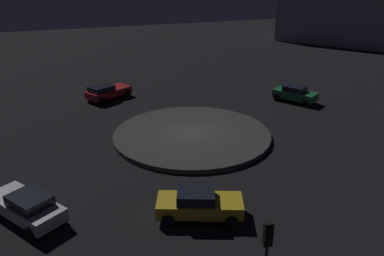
% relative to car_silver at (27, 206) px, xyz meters
% --- Properties ---
extents(ground_plane, '(120.28, 120.28, 0.00)m').
position_rel_car_silver_xyz_m(ground_plane, '(6.80, -11.36, -0.77)').
color(ground_plane, black).
extents(roundabout_island, '(11.73, 11.73, 0.34)m').
position_rel_car_silver_xyz_m(roundabout_island, '(6.80, -11.36, -0.60)').
color(roundabout_island, '#383838').
rests_on(roundabout_island, ground_plane).
extents(car_silver, '(4.75, 3.97, 1.50)m').
position_rel_car_silver_xyz_m(car_silver, '(0.00, 0.00, 0.00)').
color(car_silver, silver).
rests_on(car_silver, ground_plane).
extents(car_red, '(3.66, 4.63, 1.46)m').
position_rel_car_silver_xyz_m(car_red, '(18.03, -6.86, 0.01)').
color(car_red, red).
rests_on(car_red, ground_plane).
extents(car_green, '(4.24, 3.47, 1.52)m').
position_rel_car_silver_xyz_m(car_green, '(11.17, -23.31, 0.02)').
color(car_green, '#1E7238').
rests_on(car_green, ground_plane).
extents(car_yellow, '(3.20, 4.65, 1.54)m').
position_rel_car_silver_xyz_m(car_yellow, '(-2.85, -8.15, 0.01)').
color(car_yellow, gold).
rests_on(car_yellow, ground_plane).
extents(traffic_light_west, '(0.38, 0.34, 4.12)m').
position_rel_car_silver_xyz_m(traffic_light_west, '(-9.32, -8.05, 2.16)').
color(traffic_light_west, '#2D2D2D').
rests_on(traffic_light_west, ground_plane).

